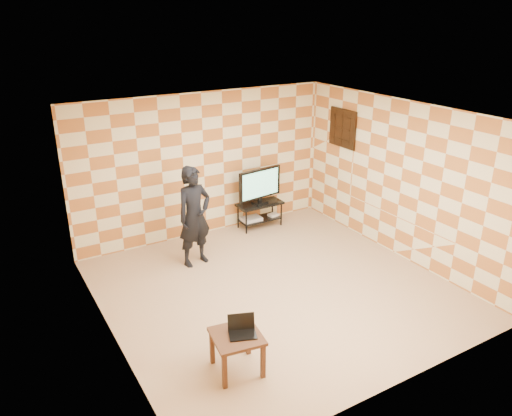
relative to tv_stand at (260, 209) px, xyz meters
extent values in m
plane|color=tan|center=(-1.03, -2.19, -0.36)|extent=(5.00, 5.00, 0.00)
cube|color=beige|center=(-1.03, 0.31, 0.99)|extent=(5.00, 0.02, 2.70)
cube|color=beige|center=(-1.03, -4.69, 0.99)|extent=(5.00, 0.02, 2.70)
cube|color=beige|center=(-3.53, -2.19, 0.99)|extent=(0.02, 5.00, 2.70)
cube|color=beige|center=(1.47, -2.19, 0.99)|extent=(0.02, 5.00, 2.70)
cube|color=white|center=(-1.03, -2.19, 2.34)|extent=(5.00, 5.00, 0.02)
cube|color=black|center=(1.44, -0.64, 1.59)|extent=(0.04, 0.72, 0.72)
cube|color=black|center=(1.44, -0.64, 1.59)|extent=(0.04, 0.03, 0.68)
cube|color=black|center=(1.44, -0.64, 1.59)|extent=(0.04, 0.68, 0.03)
cube|color=black|center=(0.00, 0.00, 0.12)|extent=(0.91, 0.41, 0.04)
cube|color=black|center=(0.00, 0.00, -0.20)|extent=(0.82, 0.36, 0.03)
cylinder|color=black|center=(-0.40, -0.16, -0.11)|extent=(0.03, 0.03, 0.50)
cylinder|color=black|center=(-0.40, 0.16, -0.11)|extent=(0.03, 0.03, 0.50)
cylinder|color=black|center=(0.40, -0.16, -0.11)|extent=(0.03, 0.03, 0.50)
cylinder|color=black|center=(0.40, 0.16, -0.11)|extent=(0.03, 0.03, 0.50)
cube|color=black|center=(0.00, 0.00, 0.15)|extent=(0.31, 0.22, 0.03)
cube|color=black|center=(0.00, 0.00, 0.21)|extent=(0.08, 0.06, 0.08)
cube|color=black|center=(0.00, 0.00, 0.54)|extent=(0.96, 0.19, 0.59)
cube|color=#6ECAA7|center=(0.00, -0.03, 0.54)|extent=(0.86, 0.12, 0.51)
cube|color=#BCBCBF|center=(-0.19, 0.00, -0.16)|extent=(0.39, 0.28, 0.06)
cube|color=silver|center=(0.30, -0.03, -0.17)|extent=(0.21, 0.17, 0.05)
cube|color=#361B0F|center=(-2.43, -3.52, 0.12)|extent=(0.64, 0.64, 0.04)
cube|color=#361B0F|center=(-2.70, -3.72, -0.13)|extent=(0.06, 0.06, 0.46)
cube|color=#361B0F|center=(-2.63, -3.25, -0.13)|extent=(0.06, 0.06, 0.46)
cube|color=#361B0F|center=(-2.23, -3.79, -0.13)|extent=(0.06, 0.06, 0.46)
cube|color=#361B0F|center=(-2.16, -3.33, -0.13)|extent=(0.06, 0.06, 0.46)
cube|color=black|center=(-2.38, -3.56, 0.14)|extent=(0.38, 0.33, 0.02)
cube|color=black|center=(-2.34, -3.46, 0.25)|extent=(0.32, 0.17, 0.21)
imported|color=black|center=(-1.72, -0.76, 0.49)|extent=(0.69, 0.53, 1.72)
camera|label=1|loc=(-4.71, -7.82, 3.68)|focal=35.00mm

